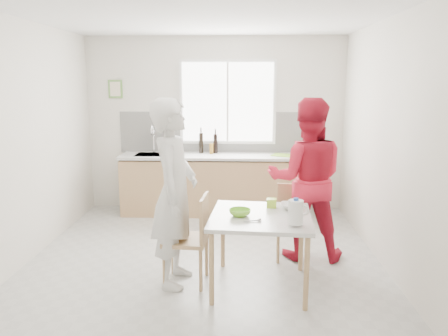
# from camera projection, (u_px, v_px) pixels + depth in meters

# --- Properties ---
(ground) EXTENTS (4.50, 4.50, 0.00)m
(ground) POSITION_uv_depth(u_px,v_px,m) (203.00, 264.00, 4.91)
(ground) COLOR #B7B7B2
(ground) RESTS_ON ground
(room_shell) EXTENTS (4.50, 4.50, 4.50)m
(room_shell) POSITION_uv_depth(u_px,v_px,m) (202.00, 118.00, 4.59)
(room_shell) COLOR silver
(room_shell) RESTS_ON ground
(window) EXTENTS (1.50, 0.06, 1.30)m
(window) POSITION_uv_depth(u_px,v_px,m) (228.00, 102.00, 6.75)
(window) COLOR white
(window) RESTS_ON room_shell
(backsplash) EXTENTS (3.00, 0.02, 0.65)m
(backsplash) POSITION_uv_depth(u_px,v_px,m) (215.00, 133.00, 6.87)
(backsplash) COLOR white
(backsplash) RESTS_ON room_shell
(picture_frame) EXTENTS (0.22, 0.03, 0.28)m
(picture_frame) POSITION_uv_depth(u_px,v_px,m) (115.00, 89.00, 6.79)
(picture_frame) COLOR #659B46
(picture_frame) RESTS_ON room_shell
(kitchen_counter) EXTENTS (2.84, 0.64, 1.37)m
(kitchen_counter) POSITION_uv_depth(u_px,v_px,m) (214.00, 187.00, 6.74)
(kitchen_counter) COLOR tan
(kitchen_counter) RESTS_ON ground
(dining_table) EXTENTS (1.04, 1.04, 0.74)m
(dining_table) POSITION_uv_depth(u_px,v_px,m) (261.00, 222.00, 4.26)
(dining_table) COLOR silver
(dining_table) RESTS_ON ground
(chair_left) EXTENTS (0.45, 0.45, 0.92)m
(chair_left) POSITION_uv_depth(u_px,v_px,m) (192.00, 235.00, 4.37)
(chair_left) COLOR tan
(chair_left) RESTS_ON ground
(chair_far) EXTENTS (0.42, 0.42, 0.85)m
(chair_far) POSITION_uv_depth(u_px,v_px,m) (293.00, 218.00, 5.06)
(chair_far) COLOR tan
(chair_far) RESTS_ON ground
(person_white) EXTENTS (0.50, 0.72, 1.87)m
(person_white) POSITION_uv_depth(u_px,v_px,m) (174.00, 193.00, 4.31)
(person_white) COLOR silver
(person_white) RESTS_ON ground
(person_red) EXTENTS (0.95, 0.77, 1.85)m
(person_red) POSITION_uv_depth(u_px,v_px,m) (306.00, 179.00, 4.97)
(person_red) COLOR red
(person_red) RESTS_ON ground
(bowl_green) EXTENTS (0.22, 0.22, 0.07)m
(bowl_green) POSITION_uv_depth(u_px,v_px,m) (240.00, 213.00, 4.22)
(bowl_green) COLOR #7DCF2F
(bowl_green) RESTS_ON dining_table
(bowl_white) EXTENTS (0.24, 0.24, 0.05)m
(bowl_white) POSITION_uv_depth(u_px,v_px,m) (291.00, 206.00, 4.45)
(bowl_white) COLOR white
(bowl_white) RESTS_ON dining_table
(milk_jug) EXTENTS (0.19, 0.14, 0.24)m
(milk_jug) POSITION_uv_depth(u_px,v_px,m) (296.00, 212.00, 3.91)
(milk_jug) COLOR white
(milk_jug) RESTS_ON dining_table
(green_box) EXTENTS (0.11, 0.11, 0.09)m
(green_box) POSITION_uv_depth(u_px,v_px,m) (272.00, 203.00, 4.50)
(green_box) COLOR #A7D531
(green_box) RESTS_ON dining_table
(spoon) EXTENTS (0.16, 0.05, 0.01)m
(spoon) POSITION_uv_depth(u_px,v_px,m) (251.00, 221.00, 4.04)
(spoon) COLOR #A5A5AA
(spoon) RESTS_ON dining_table
(cutting_board) EXTENTS (0.42, 0.37, 0.01)m
(cutting_board) POSITION_uv_depth(u_px,v_px,m) (284.00, 155.00, 6.56)
(cutting_board) COLOR #7CB72A
(cutting_board) RESTS_ON kitchen_counter
(wine_bottle_a) EXTENTS (0.07, 0.07, 0.32)m
(wine_bottle_a) POSITION_uv_depth(u_px,v_px,m) (201.00, 143.00, 6.78)
(wine_bottle_a) COLOR black
(wine_bottle_a) RESTS_ON kitchen_counter
(wine_bottle_b) EXTENTS (0.07, 0.07, 0.30)m
(wine_bottle_b) POSITION_uv_depth(u_px,v_px,m) (215.00, 143.00, 6.78)
(wine_bottle_b) COLOR black
(wine_bottle_b) RESTS_ON kitchen_counter
(jar_amber) EXTENTS (0.06, 0.06, 0.16)m
(jar_amber) POSITION_uv_depth(u_px,v_px,m) (211.00, 149.00, 6.72)
(jar_amber) COLOR olive
(jar_amber) RESTS_ON kitchen_counter
(soap_bottle) EXTENTS (0.10, 0.10, 0.17)m
(soap_bottle) POSITION_uv_depth(u_px,v_px,m) (174.00, 148.00, 6.72)
(soap_bottle) COLOR #999999
(soap_bottle) RESTS_ON kitchen_counter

